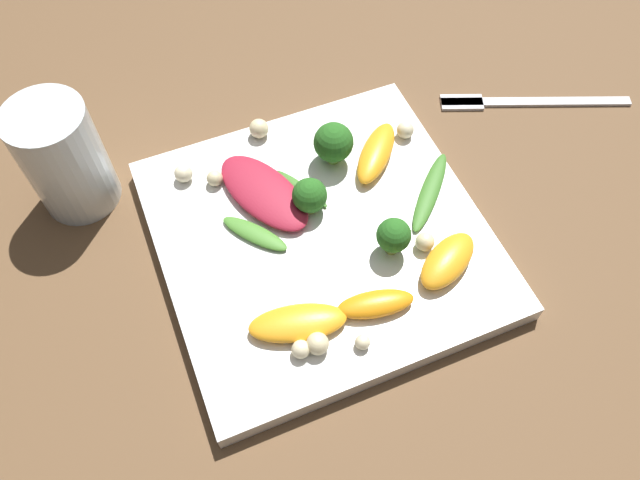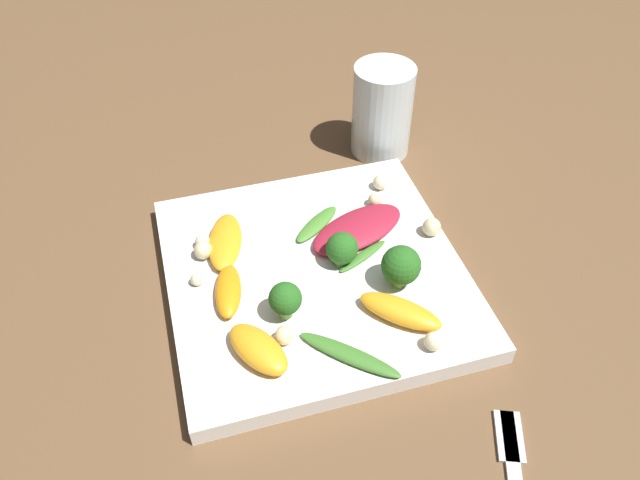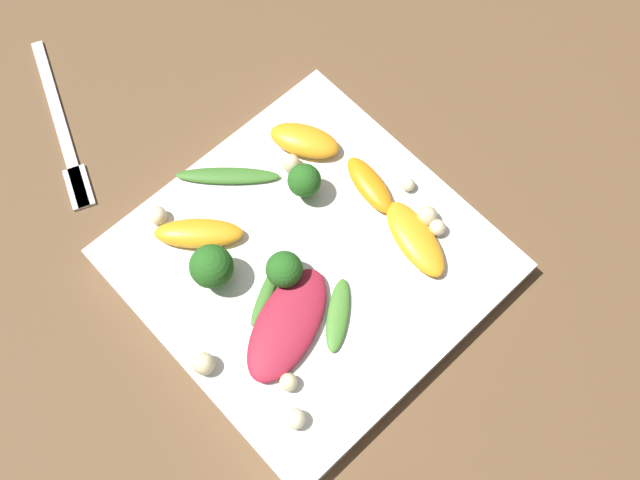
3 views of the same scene
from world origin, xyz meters
TOP-DOWN VIEW (x-y plane):
  - ground_plane at (0.00, 0.00)m, footprint 2.40×2.40m
  - plate at (0.00, 0.00)m, footprint 0.28×0.28m
  - drinking_glass at (-0.14, -0.19)m, footprint 0.07×0.07m
  - radicchio_leaf_0 at (-0.05, -0.03)m, footprint 0.12×0.08m
  - orange_segment_0 at (-0.06, 0.08)m, footprint 0.07×0.07m
  - orange_segment_1 at (0.07, 0.08)m, footprint 0.06×0.07m
  - orange_segment_2 at (0.09, 0.01)m, footprint 0.04×0.07m
  - orange_segment_3 at (0.08, -0.05)m, footprint 0.05×0.08m
  - broccoli_floret_0 at (-0.07, 0.04)m, footprint 0.04×0.04m
  - broccoli_floret_1 at (0.04, 0.05)m, footprint 0.03×0.03m
  - broccoli_floret_2 at (-0.03, -0.00)m, footprint 0.03×0.03m
  - arugula_sprig_0 at (-0.02, -0.06)m, footprint 0.06×0.05m
  - arugula_sprig_1 at (0.00, 0.11)m, footprint 0.08×0.08m
  - arugula_sprig_2 at (-0.05, -0.00)m, footprint 0.06×0.04m
  - macadamia_nut_0 at (0.05, 0.08)m, footprint 0.02×0.02m
  - macadamia_nut_1 at (-0.07, 0.12)m, footprint 0.02×0.02m
  - macadamia_nut_2 at (0.10, -0.06)m, footprint 0.01×0.01m
  - macadamia_nut_3 at (-0.09, -0.07)m, footprint 0.01×0.01m
  - macadamia_nut_4 at (-0.10, -0.10)m, footprint 0.02×0.02m
  - macadamia_nut_5 at (0.10, -0.04)m, footprint 0.02×0.02m
  - macadamia_nut_6 at (-0.13, -0.01)m, footprint 0.02×0.02m
  - macadamia_nut_7 at (0.11, -0.01)m, footprint 0.01×0.01m

SIDE VIEW (x-z plane):
  - ground_plane at x=0.00m, z-range 0.00..0.00m
  - plate at x=0.00m, z-range 0.00..0.02m
  - arugula_sprig_2 at x=-0.05m, z-range 0.02..0.02m
  - arugula_sprig_0 at x=-0.02m, z-range 0.02..0.03m
  - arugula_sprig_1 at x=0.00m, z-range 0.02..0.03m
  - macadamia_nut_7 at x=0.11m, z-range 0.02..0.03m
  - radicchio_leaf_0 at x=-0.05m, z-range 0.02..0.03m
  - orange_segment_2 at x=0.09m, z-range 0.02..0.03m
  - macadamia_nut_2 at x=0.10m, z-range 0.02..0.03m
  - macadamia_nut_3 at x=-0.09m, z-range 0.02..0.03m
  - orange_segment_3 at x=0.08m, z-range 0.02..0.03m
  - macadamia_nut_1 at x=-0.07m, z-range 0.02..0.04m
  - macadamia_nut_0 at x=0.05m, z-range 0.02..0.04m
  - macadamia_nut_4 at x=-0.10m, z-range 0.02..0.04m
  - orange_segment_0 at x=-0.06m, z-range 0.02..0.04m
  - macadamia_nut_5 at x=0.10m, z-range 0.02..0.04m
  - macadamia_nut_6 at x=-0.13m, z-range 0.02..0.04m
  - orange_segment_1 at x=0.07m, z-range 0.02..0.04m
  - broccoli_floret_2 at x=-0.03m, z-range 0.02..0.06m
  - broccoli_floret_1 at x=0.04m, z-range 0.02..0.06m
  - broccoli_floret_0 at x=-0.07m, z-range 0.02..0.07m
  - drinking_glass at x=-0.14m, z-range 0.00..0.11m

